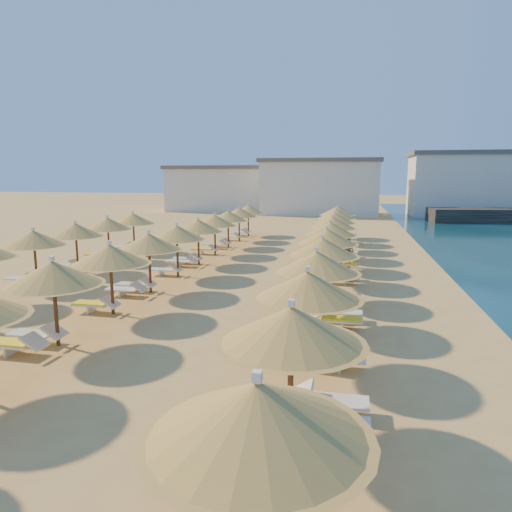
% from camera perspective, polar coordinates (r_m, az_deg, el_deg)
% --- Properties ---
extents(ground, '(220.00, 220.00, 0.00)m').
position_cam_1_polar(ground, '(18.55, -4.02, -6.02)').
color(ground, tan).
rests_on(ground, ground).
extents(hotel_blocks, '(49.04, 11.51, 8.10)m').
position_cam_1_polar(hotel_blocks, '(63.07, 10.66, 8.57)').
color(hotel_blocks, white).
rests_on(hotel_blocks, ground).
extents(parasol_row_east, '(3.00, 39.42, 2.77)m').
position_cam_1_polar(parasol_row_east, '(20.24, 8.63, 1.67)').
color(parasol_row_east, brown).
rests_on(parasol_row_east, ground).
extents(parasol_row_west, '(3.00, 39.42, 2.77)m').
position_cam_1_polar(parasol_row_west, '(21.96, -11.45, 2.23)').
color(parasol_row_west, brown).
rests_on(parasol_row_west, ground).
extents(parasol_row_inland, '(3.00, 22.86, 2.77)m').
position_cam_1_polar(parasol_row_inland, '(23.44, -26.04, 1.90)').
color(parasol_row_inland, brown).
rests_on(parasol_row_inland, ground).
extents(loungers, '(16.43, 37.05, 0.66)m').
position_cam_1_polar(loungers, '(21.14, -6.56, -3.10)').
color(loungers, white).
rests_on(loungers, ground).
extents(beachgoer_c, '(1.02, 1.19, 1.91)m').
position_cam_1_polar(beachgoer_c, '(26.17, 11.33, 0.67)').
color(beachgoer_c, tan).
rests_on(beachgoer_c, ground).
extents(beachgoer_a, '(0.43, 0.65, 1.78)m').
position_cam_1_polar(beachgoer_a, '(18.29, 9.09, -3.48)').
color(beachgoer_a, tan).
rests_on(beachgoer_a, ground).
extents(beachgoer_b, '(1.08, 1.13, 1.83)m').
position_cam_1_polar(beachgoer_b, '(23.07, 10.09, -0.63)').
color(beachgoer_b, tan).
rests_on(beachgoer_b, ground).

